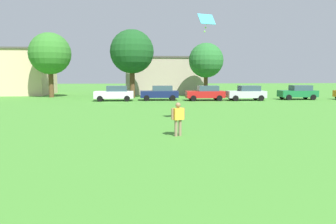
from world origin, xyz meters
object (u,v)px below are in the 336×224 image
object	(u,v)px
adult_bystander	(178,116)
parked_car_red_2	(206,93)
kite	(206,21)
tree_far_left	(50,54)
parked_car_white_0	(115,93)
parked_car_silver_3	(247,93)
tree_center	(132,52)
tree_far_right	(206,61)
parked_car_navy_1	(160,93)
parked_car_green_4	(298,92)

from	to	relation	value
adult_bystander	parked_car_red_2	distance (m)	22.05
kite	tree_far_left	xyz separation A→B (m)	(-15.17, 24.87, -0.36)
parked_car_white_0	adult_bystander	bearing A→B (deg)	101.98
parked_car_silver_3	tree_far_left	bearing A→B (deg)	-17.01
tree_center	tree_far_right	distance (m)	9.72
parked_car_navy_1	parked_car_silver_3	world-z (taller)	same
parked_car_navy_1	parked_car_red_2	xyz separation A→B (m)	(5.15, -0.80, 0.00)
parked_car_navy_1	tree_far_right	world-z (taller)	tree_far_right
parked_car_silver_3	kite	bearing A→B (deg)	64.77
parked_car_green_4	tree_far_left	bearing A→B (deg)	-12.00
parked_car_silver_3	tree_far_right	distance (m)	8.27
parked_car_white_0	parked_car_green_4	bearing A→B (deg)	-179.33
parked_car_navy_1	tree_center	size ratio (longest dim) A/B	0.50
kite	parked_car_green_4	xyz separation A→B (m)	(14.83, 18.49, -5.08)
adult_bystander	parked_car_navy_1	xyz separation A→B (m)	(0.50, 22.12, -0.10)
parked_car_silver_3	parked_car_green_4	distance (m)	6.55
kite	tree_far_right	distance (m)	24.63
tree_far_left	tree_far_right	distance (m)	20.09
kite	tree_center	xyz separation A→B (m)	(-4.71, 23.08, -0.18)
parked_car_navy_1	tree_far_left	bearing A→B (deg)	-23.96
adult_bystander	tree_far_left	xyz separation A→B (m)	(-13.19, 28.20, 4.62)
parked_car_white_0	parked_car_green_4	world-z (taller)	same
adult_bystander	kite	bearing A→B (deg)	-148.94
adult_bystander	kite	distance (m)	6.31
parked_car_green_4	tree_far_right	world-z (taller)	tree_far_right
parked_car_red_2	tree_far_right	bearing A→B (deg)	-101.36
parked_car_white_0	tree_far_right	size ratio (longest dim) A/B	0.61
parked_car_silver_3	tree_far_left	xyz separation A→B (m)	(-23.50, 7.19, 4.72)
tree_far_left	adult_bystander	bearing A→B (deg)	-64.93
kite	tree_center	distance (m)	23.56
parked_car_navy_1	tree_far_right	bearing A→B (deg)	-140.16
parked_car_silver_3	tree_far_left	world-z (taller)	tree_far_left
adult_bystander	tree_far_right	distance (m)	28.54
kite	parked_car_red_2	world-z (taller)	kite
parked_car_white_0	parked_car_navy_1	size ratio (longest dim) A/B	1.00
adult_bystander	parked_car_navy_1	distance (m)	22.12
adult_bystander	parked_car_navy_1	size ratio (longest dim) A/B	0.37
adult_bystander	tree_center	size ratio (longest dim) A/B	0.19
adult_bystander	tree_center	bearing A→B (deg)	-112.32
parked_car_white_0	parked_car_green_4	distance (m)	21.38
parked_car_green_4	tree_center	distance (m)	20.66
parked_car_red_2	parked_car_green_4	xyz separation A→B (m)	(11.16, 0.50, 0.00)
parked_car_silver_3	parked_car_white_0	bearing A→B (deg)	-2.17
parked_car_silver_3	parked_car_green_4	world-z (taller)	same
adult_bystander	parked_car_white_0	bearing A→B (deg)	-106.25
tree_center	parked_car_white_0	bearing A→B (deg)	-110.82
kite	tree_center	world-z (taller)	tree_center
adult_bystander	kite	size ratio (longest dim) A/B	1.53
parked_car_green_4	parked_car_red_2	bearing A→B (deg)	2.59
parked_car_red_2	parked_car_green_4	bearing A→B (deg)	-177.41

